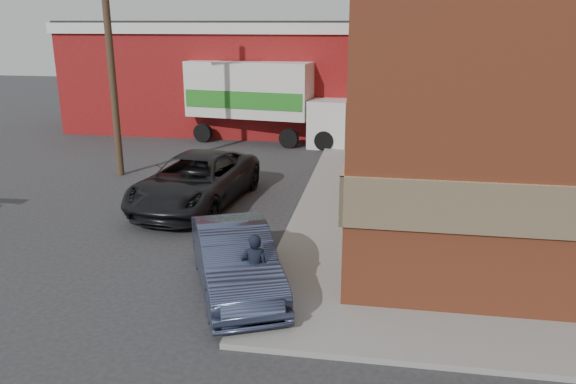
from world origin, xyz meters
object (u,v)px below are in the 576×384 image
at_px(warehouse, 232,74).
at_px(box_truck, 266,96).
at_px(utility_pole, 109,46).
at_px(suv_a, 195,181).
at_px(man, 255,269).
at_px(sedan, 235,259).

distance_m(warehouse, box_truck, 4.97).
bearing_deg(utility_pole, suv_a, -37.01).
bearing_deg(man, box_truck, -88.15).
bearing_deg(box_truck, suv_a, -83.28).
bearing_deg(man, warehouse, -82.93).
height_order(warehouse, suv_a, warehouse).
distance_m(man, suv_a, 7.08).
bearing_deg(warehouse, box_truck, -56.37).
bearing_deg(box_truck, man, -71.03).
distance_m(utility_pole, suv_a, 6.36).
distance_m(utility_pole, man, 12.41).
bearing_deg(man, utility_pole, -60.63).
relative_size(suv_a, box_truck, 0.72).
distance_m(utility_pole, box_truck, 8.48).
xyz_separation_m(man, sedan, (-0.60, 0.75, -0.15)).
bearing_deg(suv_a, box_truck, 94.21).
distance_m(suv_a, box_truck, 9.99).
bearing_deg(sedan, warehouse, 81.22).
height_order(man, suv_a, man).
distance_m(warehouse, utility_pole, 11.27).
xyz_separation_m(warehouse, suv_a, (2.48, -14.00, -2.02)).
relative_size(sedan, box_truck, 0.55).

